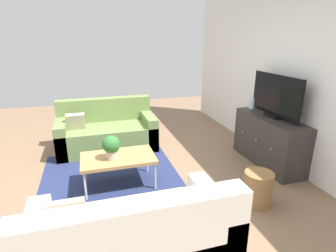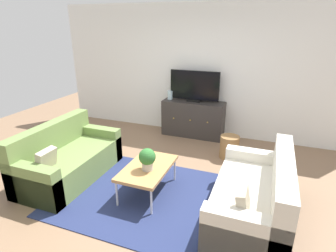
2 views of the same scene
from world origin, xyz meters
TOP-DOWN VIEW (x-y plane):
  - ground_plane at (0.00, 0.00)m, footprint 10.00×10.00m
  - wall_back at (0.00, 2.55)m, footprint 6.40×0.12m
  - area_rug at (0.00, -0.15)m, footprint 2.50×1.90m
  - couch_left_side at (-1.43, -0.10)m, footprint 0.86×1.67m
  - couch_right_side at (1.43, -0.10)m, footprint 0.86×1.67m
  - coffee_table at (-0.05, -0.05)m, footprint 0.58×0.95m
  - potted_plant at (-0.01, -0.13)m, footprint 0.23×0.23m
  - tv_console at (-0.05, 2.27)m, footprint 1.30×0.47m
  - flat_screen_tv at (-0.05, 2.29)m, footprint 1.03×0.16m
  - glass_vase at (-0.58, 2.27)m, footprint 0.11×0.11m
  - wicker_basket at (0.86, 1.48)m, footprint 0.34×0.34m

SIDE VIEW (x-z plane):
  - ground_plane at x=0.00m, z-range 0.00..0.00m
  - area_rug at x=0.00m, z-range 0.00..0.01m
  - wicker_basket at x=0.86m, z-range 0.00..0.41m
  - couch_left_side at x=-1.43m, z-range -0.14..0.71m
  - couch_right_side at x=1.43m, z-range -0.14..0.71m
  - tv_console at x=-0.05m, z-range 0.00..0.76m
  - coffee_table at x=-0.05m, z-range 0.18..0.60m
  - potted_plant at x=-0.01m, z-range 0.44..0.75m
  - glass_vase at x=-0.58m, z-range 0.76..0.95m
  - flat_screen_tv at x=-0.05m, z-range 0.76..1.40m
  - wall_back at x=0.00m, z-range 0.00..2.70m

